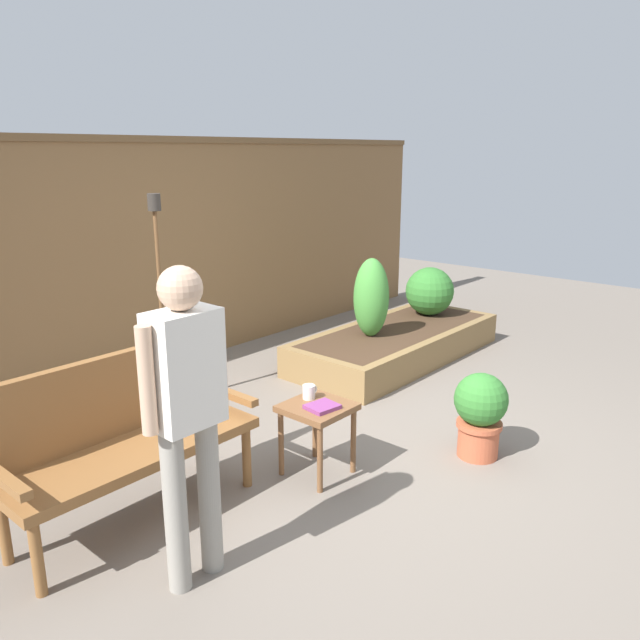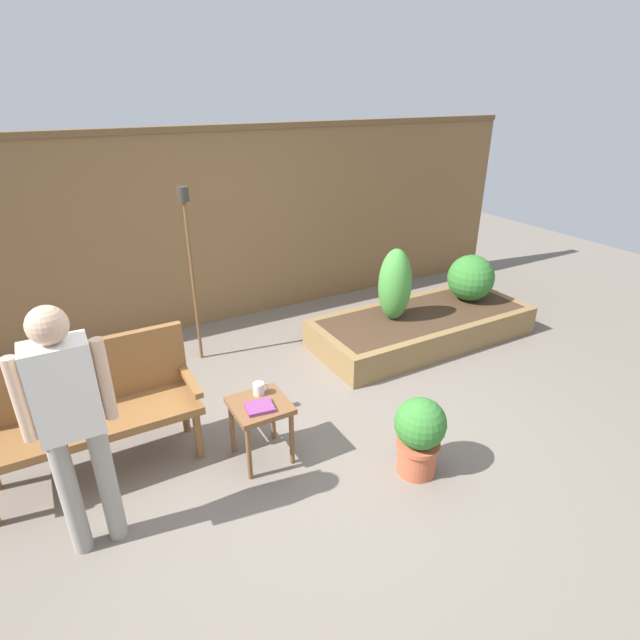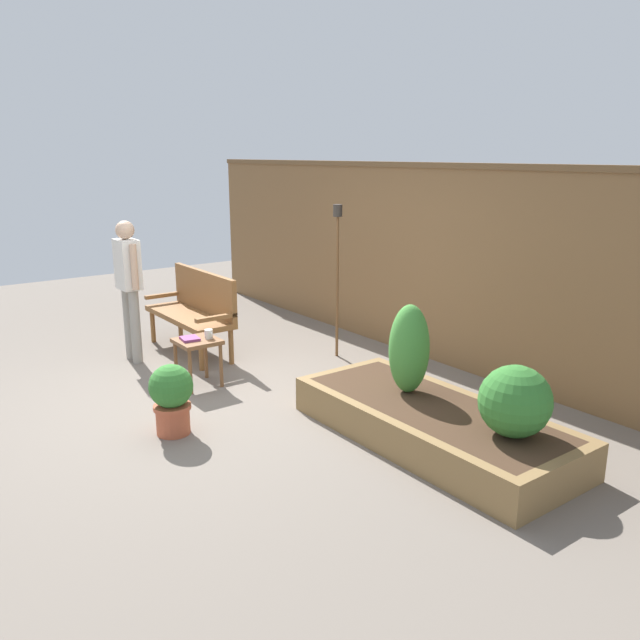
% 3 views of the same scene
% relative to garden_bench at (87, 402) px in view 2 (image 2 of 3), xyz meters
% --- Properties ---
extents(ground_plane, '(14.00, 14.00, 0.00)m').
position_rel_garden_bench_xyz_m(ground_plane, '(1.47, -0.58, -0.54)').
color(ground_plane, '#70665B').
extents(fence_back, '(8.40, 0.14, 2.16)m').
position_rel_garden_bench_xyz_m(fence_back, '(1.47, 2.02, 0.55)').
color(fence_back, brown).
rests_on(fence_back, ground_plane).
extents(garden_bench, '(1.44, 0.48, 0.94)m').
position_rel_garden_bench_xyz_m(garden_bench, '(0.00, 0.00, 0.00)').
color(garden_bench, brown).
rests_on(garden_bench, ground_plane).
extents(side_table, '(0.40, 0.40, 0.48)m').
position_rel_garden_bench_xyz_m(side_table, '(1.06, -0.51, -0.15)').
color(side_table, brown).
rests_on(side_table, ground_plane).
extents(cup_on_table, '(0.12, 0.08, 0.09)m').
position_rel_garden_bench_xyz_m(cup_on_table, '(1.11, -0.40, -0.02)').
color(cup_on_table, silver).
rests_on(cup_on_table, side_table).
extents(book_on_table, '(0.21, 0.19, 0.03)m').
position_rel_garden_bench_xyz_m(book_on_table, '(1.04, -0.57, -0.05)').
color(book_on_table, '#7F3875').
rests_on(book_on_table, side_table).
extents(potted_boxwood, '(0.36, 0.36, 0.60)m').
position_rel_garden_bench_xyz_m(potted_boxwood, '(1.97, -1.18, -0.21)').
color(potted_boxwood, '#B75638').
rests_on(potted_boxwood, ground_plane).
extents(raised_planter_bed, '(2.40, 1.00, 0.30)m').
position_rel_garden_bench_xyz_m(raised_planter_bed, '(3.35, 0.43, -0.39)').
color(raised_planter_bed, olive).
rests_on(raised_planter_bed, ground_plane).
extents(shrub_near_bench, '(0.34, 0.34, 0.76)m').
position_rel_garden_bench_xyz_m(shrub_near_bench, '(2.99, 0.49, 0.13)').
color(shrub_near_bench, brown).
rests_on(shrub_near_bench, raised_planter_bed).
extents(shrub_far_corner, '(0.52, 0.52, 0.52)m').
position_rel_garden_bench_xyz_m(shrub_far_corner, '(4.06, 0.49, 0.01)').
color(shrub_far_corner, brown).
rests_on(shrub_far_corner, raised_planter_bed).
extents(tiki_torch, '(0.10, 0.10, 1.72)m').
position_rel_garden_bench_xyz_m(tiki_torch, '(1.12, 1.19, 0.63)').
color(tiki_torch, brown).
rests_on(tiki_torch, ground_plane).
extents(person_by_bench, '(0.47, 0.20, 1.56)m').
position_rel_garden_bench_xyz_m(person_by_bench, '(-0.10, -0.73, 0.39)').
color(person_by_bench, gray).
rests_on(person_by_bench, ground_plane).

